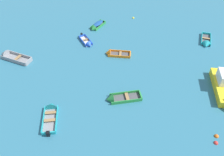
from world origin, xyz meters
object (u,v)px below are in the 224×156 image
rowboat_green_center (116,99)px  mooring_buoy_midfield (216,143)px  rowboat_blue_near_right (88,43)px  rowboat_grey_midfield_right (10,56)px  rowboat_turquoise_near_left (51,112)px  mooring_buoy_far_field (133,18)px  rowboat_turquoise_far_left (206,43)px  rowboat_orange_distant_center (112,54)px  rowboat_green_outer_right (96,26)px  mooring_buoy_trailing (216,136)px

rowboat_green_center → mooring_buoy_midfield: rowboat_green_center is taller
rowboat_blue_near_right → rowboat_grey_midfield_right: rowboat_grey_midfield_right is taller
rowboat_green_center → rowboat_grey_midfield_right: bearing=140.6°
rowboat_blue_near_right → mooring_buoy_midfield: 20.09m
rowboat_turquoise_near_left → mooring_buoy_midfield: 15.98m
rowboat_turquoise_near_left → mooring_buoy_far_field: 21.41m
rowboat_grey_midfield_right → mooring_buoy_far_field: 19.44m
rowboat_turquoise_far_left → mooring_buoy_far_field: size_ratio=9.33×
rowboat_green_center → rowboat_orange_distant_center: bearing=81.7°
rowboat_grey_midfield_right → rowboat_turquoise_far_left: bearing=-4.7°
rowboat_turquoise_far_left → rowboat_blue_near_right: size_ratio=1.12×
rowboat_green_center → mooring_buoy_midfield: (7.77, -6.87, -0.18)m
mooring_buoy_far_field → mooring_buoy_midfield: (1.45, -23.37, 0.00)m
rowboat_turquoise_far_left → rowboat_orange_distant_center: bearing=179.2°
rowboat_green_outer_right → rowboat_orange_distant_center: (1.08, -7.03, -0.12)m
rowboat_turquoise_near_left → mooring_buoy_trailing: (15.01, -5.84, -0.17)m
rowboat_green_outer_right → mooring_buoy_trailing: size_ratio=6.96×
rowboat_grey_midfield_right → rowboat_green_center: bearing=-39.4°
rowboat_green_outer_right → rowboat_green_center: rowboat_green_center is taller
rowboat_turquoise_near_left → rowboat_grey_midfield_right: bearing=116.6°
rowboat_blue_near_right → rowboat_turquoise_near_left: rowboat_turquoise_near_left is taller
rowboat_green_center → mooring_buoy_far_field: rowboat_green_center is taller
rowboat_blue_near_right → mooring_buoy_trailing: bearing=-59.8°
rowboat_orange_distant_center → mooring_buoy_midfield: size_ratio=8.67×
mooring_buoy_far_field → mooring_buoy_trailing: 22.81m
rowboat_orange_distant_center → rowboat_turquoise_far_left: bearing=-0.8°
rowboat_turquoise_far_left → rowboat_green_center: rowboat_green_center is taller
rowboat_blue_near_right → mooring_buoy_midfield: (9.53, -17.68, -0.17)m
rowboat_turquoise_far_left → mooring_buoy_far_field: (-7.99, 8.88, -0.17)m
rowboat_green_center → mooring_buoy_far_field: 17.67m
rowboat_turquoise_far_left → rowboat_grey_midfield_right: size_ratio=0.83×
rowboat_blue_near_right → rowboat_orange_distant_center: rowboat_orange_distant_center is taller
rowboat_grey_midfield_right → mooring_buoy_midfield: (19.70, -16.66, -0.23)m
mooring_buoy_far_field → rowboat_orange_distant_center: bearing=-120.8°
mooring_buoy_midfield → rowboat_turquoise_far_left: bearing=65.7°
mooring_buoy_midfield → rowboat_grey_midfield_right: bearing=139.8°
rowboat_blue_near_right → rowboat_green_outer_right: bearing=65.6°
rowboat_turquoise_near_left → mooring_buoy_far_field: bearing=52.1°
mooring_buoy_far_field → mooring_buoy_midfield: 23.41m
mooring_buoy_far_field → rowboat_grey_midfield_right: bearing=-159.8°
mooring_buoy_midfield → rowboat_green_outer_right: bearing=109.6°
rowboat_blue_near_right → rowboat_orange_distant_center: 4.18m
rowboat_turquoise_near_left → rowboat_blue_near_right: bearing=65.6°
rowboat_grey_midfield_right → mooring_buoy_midfield: bearing=-40.2°
rowboat_turquoise_near_left → mooring_buoy_midfield: size_ratio=9.95×
rowboat_blue_near_right → rowboat_green_center: (1.76, -10.81, 0.01)m
rowboat_green_outer_right → mooring_buoy_midfield: bearing=-70.4°
rowboat_grey_midfield_right → mooring_buoy_trailing: (20.11, -16.03, -0.23)m
mooring_buoy_midfield → rowboat_green_center: bearing=138.5°
rowboat_blue_near_right → rowboat_green_center: rowboat_green_center is taller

